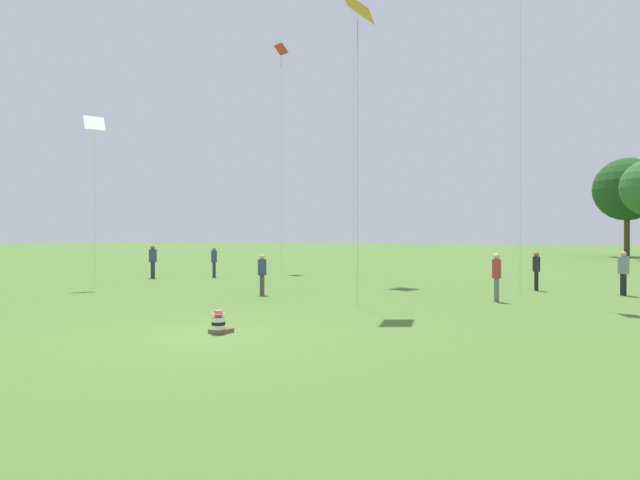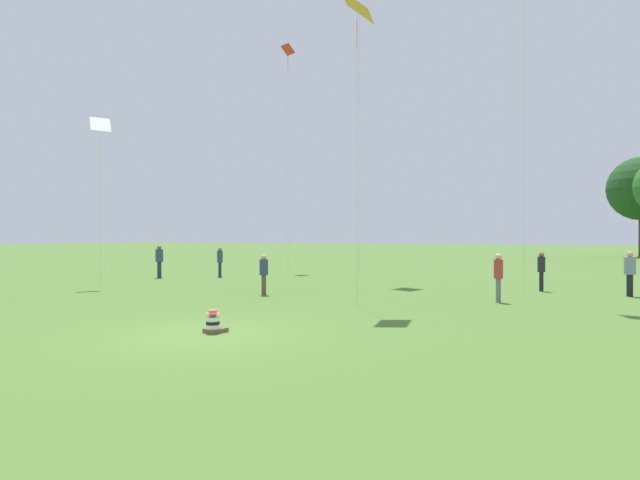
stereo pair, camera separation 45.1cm
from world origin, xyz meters
name	(u,v)px [view 2 (the right image)]	position (x,y,z in m)	size (l,w,h in m)	color
ground_plane	(201,335)	(0.00, 0.00, 0.00)	(300.00, 300.00, 0.00)	#4C702D
seated_toddler	(214,323)	(0.12, 0.30, 0.22)	(0.46, 0.53, 0.54)	brown
person_standing_0	(264,271)	(-2.86, 7.19, 0.92)	(0.37, 0.37, 1.55)	brown
person_standing_1	(630,270)	(9.61, 12.64, 0.99)	(0.40, 0.40, 1.67)	black
person_standing_2	(159,259)	(-12.18, 11.48, 1.04)	(0.52, 0.52, 1.76)	#282D42
person_standing_3	(541,267)	(6.60, 13.17, 0.97)	(0.40, 0.40, 1.60)	black
person_standing_4	(498,273)	(5.42, 8.79, 1.00)	(0.42, 0.42, 1.65)	slate
person_standing_5	(220,259)	(-9.57, 13.33, 1.00)	(0.39, 0.39, 1.65)	#282D42
kite_3	(100,130)	(-11.33, 6.95, 7.03)	(0.90, 0.99, 7.61)	white
kite_4	(357,13)	(1.49, 5.79, 9.28)	(1.08, 1.28, 9.85)	orange
kite_5	(288,63)	(-9.14, 20.17, 13.84)	(0.95, 0.85, 15.01)	red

